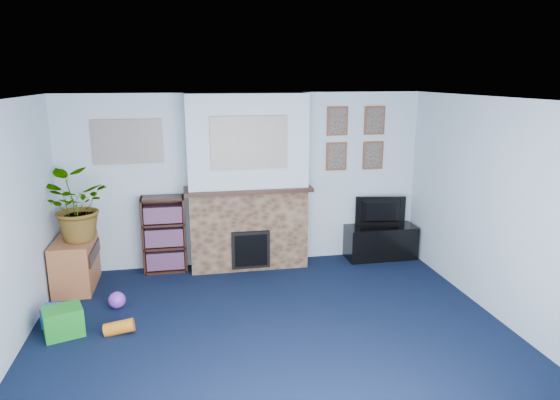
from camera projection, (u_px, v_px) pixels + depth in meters
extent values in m
cube|color=black|center=(275.00, 339.00, 5.10)|extent=(5.00, 4.50, 0.01)
cube|color=white|center=(274.00, 100.00, 4.53)|extent=(5.00, 4.50, 0.01)
cube|color=silver|center=(246.00, 180.00, 6.96)|extent=(5.00, 0.04, 2.40)
cube|color=silver|center=(349.00, 347.00, 2.67)|extent=(5.00, 0.04, 2.40)
cube|color=silver|center=(507.00, 213.00, 5.27)|extent=(0.04, 4.50, 2.40)
cube|color=brown|center=(249.00, 229.00, 6.93)|extent=(1.60, 0.40, 1.10)
cube|color=brown|center=(247.00, 143.00, 6.64)|extent=(1.60, 0.40, 1.30)
cube|color=brown|center=(248.00, 189.00, 6.76)|extent=(1.72, 0.50, 0.05)
cube|color=brown|center=(251.00, 250.00, 6.78)|extent=(0.52, 0.08, 0.52)
cube|color=brown|center=(251.00, 251.00, 6.74)|extent=(0.44, 0.02, 0.44)
cube|color=gray|center=(249.00, 143.00, 6.42)|extent=(1.00, 0.03, 0.68)
cube|color=gray|center=(128.00, 142.00, 6.52)|extent=(0.90, 0.03, 0.58)
cube|color=brown|center=(337.00, 121.00, 6.99)|extent=(0.30, 0.03, 0.40)
cube|color=brown|center=(374.00, 120.00, 7.09)|extent=(0.30, 0.03, 0.40)
cube|color=brown|center=(336.00, 156.00, 7.11)|extent=(0.30, 0.03, 0.40)
cube|color=brown|center=(373.00, 155.00, 7.21)|extent=(0.30, 0.03, 0.40)
cube|color=black|center=(380.00, 243.00, 7.34)|extent=(1.02, 0.43, 0.48)
imported|color=black|center=(381.00, 212.00, 7.25)|extent=(0.74, 0.21, 0.42)
cube|color=black|center=(165.00, 231.00, 6.89)|extent=(0.58, 0.02, 1.05)
cube|color=black|center=(143.00, 235.00, 6.72)|extent=(0.03, 0.28, 1.05)
cube|color=black|center=(185.00, 233.00, 6.82)|extent=(0.03, 0.28, 1.05)
cube|color=black|center=(166.00, 269.00, 6.89)|extent=(0.56, 0.28, 0.03)
cube|color=black|center=(165.00, 246.00, 6.81)|extent=(0.56, 0.28, 0.03)
cube|color=black|center=(164.00, 223.00, 6.73)|extent=(0.56, 0.28, 0.03)
cube|color=black|center=(162.00, 198.00, 6.65)|extent=(0.56, 0.28, 0.03)
cube|color=black|center=(166.00, 259.00, 6.85)|extent=(0.50, 0.22, 0.24)
cube|color=black|center=(164.00, 236.00, 6.77)|extent=(0.50, 0.22, 0.24)
cube|color=black|center=(163.00, 214.00, 6.69)|extent=(0.50, 0.22, 0.22)
cube|color=#9F5733|center=(75.00, 261.00, 6.28)|extent=(0.46, 0.82, 0.64)
imported|color=#26661E|center=(73.00, 207.00, 6.07)|extent=(0.89, 0.81, 0.86)
cube|color=gold|center=(241.00, 183.00, 6.70)|extent=(0.10, 0.06, 0.14)
cylinder|color=#B2BFC6|center=(274.00, 181.00, 6.78)|extent=(0.05, 0.05, 0.16)
sphere|color=gray|center=(201.00, 185.00, 6.60)|extent=(0.14, 0.14, 0.14)
cylinder|color=blue|center=(301.00, 181.00, 6.85)|extent=(0.06, 0.06, 0.12)
cube|color=#198C26|center=(63.00, 322.00, 5.15)|extent=(0.45, 0.41, 0.30)
sphere|color=purple|center=(117.00, 301.00, 5.76)|extent=(0.20, 0.20, 0.20)
cube|color=blue|center=(52.00, 316.00, 5.35)|extent=(0.20, 0.20, 0.23)
cylinder|color=orange|center=(119.00, 328.00, 5.19)|extent=(0.32, 0.14, 0.18)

